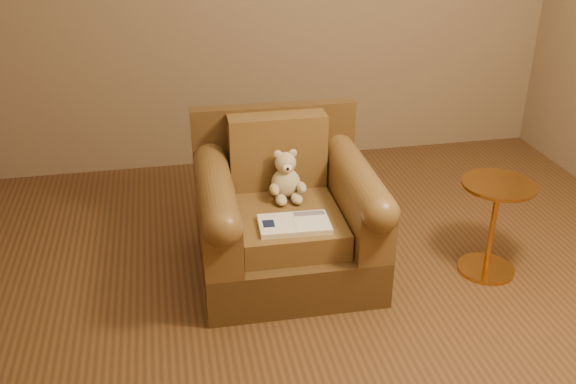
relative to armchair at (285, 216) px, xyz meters
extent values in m
plane|color=#56371D|center=(0.21, -0.53, -0.31)|extent=(4.00, 4.00, 0.00)
cube|color=#4C3519|center=(0.00, -0.04, -0.18)|extent=(0.90, 0.86, 0.25)
cube|color=#4C3519|center=(0.01, 0.34, 0.22)|extent=(0.89, 0.10, 0.55)
cube|color=brown|center=(0.00, -0.08, 0.01)|extent=(0.53, 0.63, 0.13)
cube|color=brown|center=(0.00, 0.22, 0.27)|extent=(0.52, 0.15, 0.40)
cube|color=brown|center=(-0.36, -0.08, 0.08)|extent=(0.19, 0.76, 0.28)
cube|color=brown|center=(0.35, -0.09, 0.08)|extent=(0.19, 0.76, 0.28)
cylinder|color=brown|center=(-0.36, -0.08, 0.22)|extent=(0.19, 0.76, 0.18)
cylinder|color=brown|center=(0.35, -0.09, 0.22)|extent=(0.19, 0.76, 0.18)
ellipsoid|color=tan|center=(0.02, 0.08, 0.15)|extent=(0.15, 0.14, 0.16)
sphere|color=tan|center=(0.02, 0.09, 0.26)|extent=(0.11, 0.11, 0.11)
ellipsoid|color=tan|center=(-0.02, 0.10, 0.31)|extent=(0.05, 0.03, 0.05)
ellipsoid|color=tan|center=(0.06, 0.10, 0.31)|extent=(0.05, 0.03, 0.05)
ellipsoid|color=beige|center=(0.02, 0.04, 0.25)|extent=(0.05, 0.04, 0.05)
sphere|color=black|center=(0.02, 0.02, 0.26)|extent=(0.02, 0.02, 0.02)
ellipsoid|color=tan|center=(-0.05, 0.02, 0.15)|extent=(0.05, 0.10, 0.05)
ellipsoid|color=tan|center=(0.09, 0.02, 0.15)|extent=(0.05, 0.10, 0.05)
ellipsoid|color=tan|center=(-0.02, -0.01, 0.10)|extent=(0.06, 0.10, 0.05)
ellipsoid|color=tan|center=(0.06, -0.01, 0.10)|extent=(0.06, 0.10, 0.05)
cube|color=beige|center=(0.00, -0.25, 0.08)|extent=(0.35, 0.22, 0.02)
cube|color=white|center=(-0.09, -0.24, 0.10)|extent=(0.18, 0.21, 0.00)
cube|color=white|center=(0.08, -0.25, 0.10)|extent=(0.18, 0.21, 0.00)
cube|color=beige|center=(0.00, -0.25, 0.10)|extent=(0.02, 0.21, 0.00)
cube|color=#0F1638|center=(-0.13, -0.24, 0.10)|extent=(0.06, 0.08, 0.00)
cube|color=slate|center=(0.09, -0.18, 0.10)|extent=(0.16, 0.05, 0.00)
cylinder|color=#C38335|center=(1.04, -0.26, -0.30)|extent=(0.30, 0.30, 0.02)
cylinder|color=#C38335|center=(1.04, -0.26, -0.05)|extent=(0.03, 0.03, 0.48)
cylinder|color=#C38335|center=(1.04, -0.26, 0.20)|extent=(0.37, 0.37, 0.02)
cylinder|color=#C38335|center=(1.04, -0.26, 0.19)|extent=(0.03, 0.03, 0.02)
camera|label=1|loc=(-0.56, -2.87, 1.60)|focal=40.00mm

